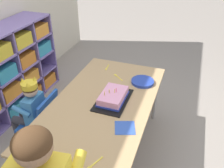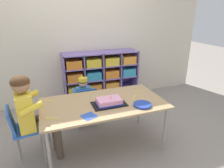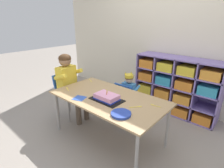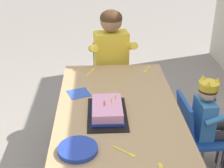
% 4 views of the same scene
% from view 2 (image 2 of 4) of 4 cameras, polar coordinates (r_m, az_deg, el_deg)
% --- Properties ---
extents(ground, '(16.00, 16.00, 0.00)m').
position_cam_2_polar(ground, '(2.76, -2.37, -17.42)').
color(ground, gray).
extents(classroom_back_wall, '(5.25, 0.10, 2.87)m').
position_cam_2_polar(classroom_back_wall, '(3.74, -10.46, 16.22)').
color(classroom_back_wall, beige).
rests_on(classroom_back_wall, ground).
extents(storage_cubby_shelf, '(1.42, 0.40, 1.00)m').
position_cam_2_polar(storage_cubby_shelf, '(3.76, -3.22, 1.93)').
color(storage_cubby_shelf, '#7F6BB2').
rests_on(storage_cubby_shelf, ground).
extents(activity_table, '(1.52, 0.82, 0.64)m').
position_cam_2_polar(activity_table, '(2.44, -2.58, -6.37)').
color(activity_table, tan).
rests_on(activity_table, ground).
extents(classroom_chair_blue, '(0.37, 0.32, 0.64)m').
position_cam_2_polar(classroom_chair_blue, '(3.00, -7.96, -5.82)').
color(classroom_chair_blue, '#1E4CA8').
rests_on(classroom_chair_blue, ground).
extents(child_with_crown, '(0.30, 0.31, 0.80)m').
position_cam_2_polar(child_with_crown, '(3.05, -8.60, -2.88)').
color(child_with_crown, '#3D7FBC').
rests_on(child_with_crown, ground).
extents(classroom_chair_adult_side, '(0.38, 0.36, 0.75)m').
position_cam_2_polar(classroom_chair_adult_side, '(2.42, -24.78, -11.99)').
color(classroom_chair_adult_side, blue).
rests_on(classroom_chair_adult_side, ground).
extents(adult_helper_seated, '(0.45, 0.43, 1.09)m').
position_cam_2_polar(adult_helper_seated, '(2.32, -22.71, -7.05)').
color(adult_helper_seated, yellow).
rests_on(adult_helper_seated, ground).
extents(birthday_cake_on_tray, '(0.41, 0.25, 0.11)m').
position_cam_2_polar(birthday_cake_on_tray, '(2.35, -0.88, -5.31)').
color(birthday_cake_on_tray, black).
rests_on(birthday_cake_on_tray, activity_table).
extents(paper_plate_stack, '(0.22, 0.22, 0.03)m').
position_cam_2_polar(paper_plate_stack, '(2.35, 8.99, -6.07)').
color(paper_plate_stack, '#233DA3').
rests_on(paper_plate_stack, activity_table).
extents(paper_napkin_square, '(0.19, 0.19, 0.00)m').
position_cam_2_polar(paper_napkin_square, '(2.13, -6.81, -9.40)').
color(paper_napkin_square, '#3356B7').
rests_on(paper_napkin_square, activity_table).
extents(fork_at_table_front_edge, '(0.13, 0.08, 0.00)m').
position_cam_2_polar(fork_at_table_front_edge, '(2.59, -18.40, -4.67)').
color(fork_at_table_front_edge, yellow).
rests_on(fork_at_table_front_edge, activity_table).
extents(fork_near_cake_tray, '(0.11, 0.12, 0.00)m').
position_cam_2_polar(fork_near_cake_tray, '(2.57, 6.69, -3.82)').
color(fork_near_cake_tray, yellow).
rests_on(fork_near_cake_tray, activity_table).
extents(fork_near_child_seat, '(0.13, 0.03, 0.00)m').
position_cam_2_polar(fork_near_child_seat, '(2.78, 7.89, -2.00)').
color(fork_near_child_seat, yellow).
rests_on(fork_near_child_seat, activity_table).
extents(fork_beside_plate_stack, '(0.14, 0.07, 0.00)m').
position_cam_2_polar(fork_beside_plate_stack, '(2.17, -17.39, -9.67)').
color(fork_beside_plate_stack, yellow).
rests_on(fork_beside_plate_stack, activity_table).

